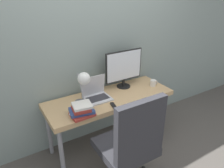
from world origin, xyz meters
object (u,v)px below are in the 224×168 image
object	(u,v)px
game_controller	(76,113)
office_chair	(131,142)
monitor	(124,67)
desk_lamp	(83,81)
book_stack	(82,110)
mug	(153,83)
laptop	(96,94)

from	to	relation	value
game_controller	office_chair	bearing A→B (deg)	-59.65
monitor	office_chair	size ratio (longest dim) A/B	0.48
monitor	desk_lamp	distance (m)	0.72
book_stack	desk_lamp	bearing A→B (deg)	52.64
office_chair	monitor	bearing A→B (deg)	60.43
monitor	game_controller	bearing A→B (deg)	-159.34
mug	monitor	bearing A→B (deg)	151.56
desk_lamp	office_chair	xyz separation A→B (m)	(0.19, -0.62, -0.44)
office_chair	book_stack	bearing A→B (deg)	118.35
mug	desk_lamp	bearing A→B (deg)	-177.54
desk_lamp	office_chair	size ratio (longest dim) A/B	0.39
mug	game_controller	size ratio (longest dim) A/B	0.74
laptop	mug	xyz separation A→B (m)	(0.81, -0.09, -0.01)
monitor	game_controller	size ratio (longest dim) A/B	3.43
office_chair	laptop	bearing A→B (deg)	88.02
book_stack	mug	size ratio (longest dim) A/B	2.45
laptop	game_controller	size ratio (longest dim) A/B	1.96
desk_lamp	book_stack	world-z (taller)	desk_lamp
game_controller	desk_lamp	bearing A→B (deg)	27.19
laptop	book_stack	xyz separation A→B (m)	(-0.30, -0.25, 0.01)
monitor	mug	xyz separation A→B (m)	(0.35, -0.19, -0.23)
laptop	desk_lamp	world-z (taller)	desk_lamp
mug	office_chair	bearing A→B (deg)	-141.57
desk_lamp	mug	distance (m)	1.07
desk_lamp	game_controller	distance (m)	0.35
laptop	monitor	xyz separation A→B (m)	(0.46, 0.10, 0.22)
office_chair	game_controller	bearing A→B (deg)	120.35
monitor	desk_lamp	size ratio (longest dim) A/B	1.23
laptop	game_controller	xyz separation A→B (m)	(-0.35, -0.21, -0.03)
book_stack	monitor	bearing A→B (deg)	24.68
monitor	desk_lamp	bearing A→B (deg)	-160.74
laptop	desk_lamp	distance (m)	0.37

